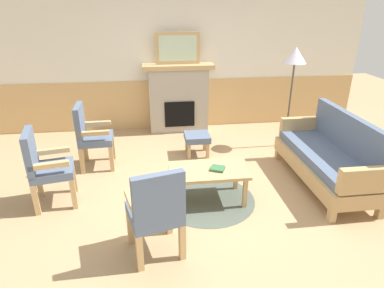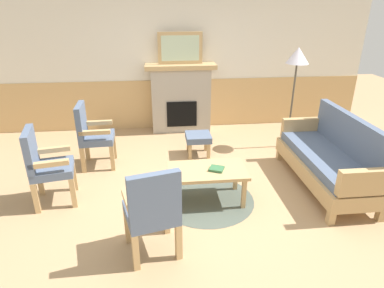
# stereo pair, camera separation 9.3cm
# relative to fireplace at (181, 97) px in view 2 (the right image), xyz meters

# --- Properties ---
(ground_plane) EXTENTS (14.00, 14.00, 0.00)m
(ground_plane) POSITION_rel_fireplace_xyz_m (0.00, -2.35, -0.65)
(ground_plane) COLOR tan
(wall_back) EXTENTS (7.20, 0.14, 2.70)m
(wall_back) POSITION_rel_fireplace_xyz_m (0.00, 0.25, 0.66)
(wall_back) COLOR silver
(wall_back) RESTS_ON ground_plane
(fireplace) EXTENTS (1.30, 0.44, 1.28)m
(fireplace) POSITION_rel_fireplace_xyz_m (0.00, 0.00, 0.00)
(fireplace) COLOR #A39989
(fireplace) RESTS_ON ground_plane
(framed_picture) EXTENTS (0.80, 0.04, 0.56)m
(framed_picture) POSITION_rel_fireplace_xyz_m (0.00, 0.00, 0.91)
(framed_picture) COLOR tan
(framed_picture) RESTS_ON fireplace
(couch) EXTENTS (0.70, 1.80, 0.98)m
(couch) POSITION_rel_fireplace_xyz_m (1.81, -2.34, -0.26)
(couch) COLOR tan
(couch) RESTS_ON ground_plane
(coffee_table) EXTENTS (0.96, 0.56, 0.44)m
(coffee_table) POSITION_rel_fireplace_xyz_m (0.13, -2.54, -0.27)
(coffee_table) COLOR tan
(coffee_table) RESTS_ON ground_plane
(round_rug) EXTENTS (1.21, 1.21, 0.01)m
(round_rug) POSITION_rel_fireplace_xyz_m (0.13, -2.54, -0.65)
(round_rug) COLOR #4C564C
(round_rug) RESTS_ON ground_plane
(book_on_table) EXTENTS (0.21, 0.21, 0.03)m
(book_on_table) POSITION_rel_fireplace_xyz_m (0.24, -2.57, -0.20)
(book_on_table) COLOR #33663D
(book_on_table) RESTS_ON coffee_table
(footstool) EXTENTS (0.40, 0.40, 0.36)m
(footstool) POSITION_rel_fireplace_xyz_m (0.19, -1.18, -0.37)
(footstool) COLOR tan
(footstool) RESTS_ON ground_plane
(armchair_near_fireplace) EXTENTS (0.50, 0.50, 0.98)m
(armchair_near_fireplace) POSITION_rel_fireplace_xyz_m (-1.44, -1.40, -0.11)
(armchair_near_fireplace) COLOR tan
(armchair_near_fireplace) RESTS_ON ground_plane
(armchair_by_window_left) EXTENTS (0.56, 0.56, 0.98)m
(armchair_by_window_left) POSITION_rel_fireplace_xyz_m (-1.83, -2.37, -0.11)
(armchair_by_window_left) COLOR tan
(armchair_by_window_left) RESTS_ON ground_plane
(armchair_front_left) EXTENTS (0.58, 0.58, 0.98)m
(armchair_front_left) POSITION_rel_fireplace_xyz_m (-0.53, -3.46, -0.11)
(armchair_front_left) COLOR tan
(armchair_front_left) RESTS_ON ground_plane
(floor_lamp_by_couch) EXTENTS (0.36, 0.36, 1.68)m
(floor_lamp_by_couch) POSITION_rel_fireplace_xyz_m (1.78, -1.01, 0.80)
(floor_lamp_by_couch) COLOR #332D28
(floor_lamp_by_couch) RESTS_ON ground_plane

